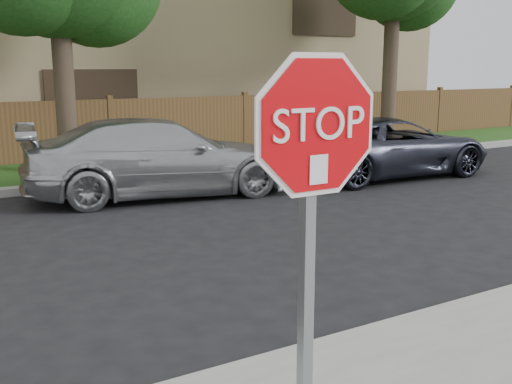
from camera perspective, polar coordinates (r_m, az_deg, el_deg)
stop_sign at (r=3.08m, az=5.46°, el=0.43°), size 1.01×0.13×2.55m
sedan_right at (r=11.54m, az=-9.11°, el=3.29°), size 5.35×2.84×1.48m
sedan_far_right at (r=13.84m, az=12.60°, el=4.25°), size 4.85×2.42×1.32m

